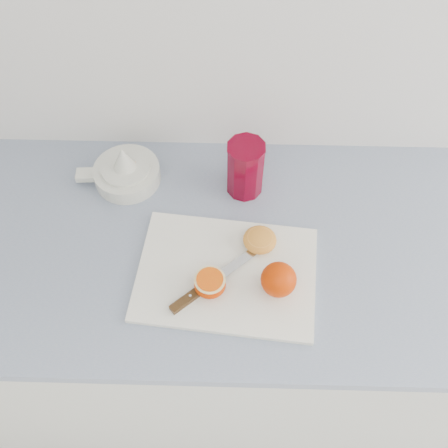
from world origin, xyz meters
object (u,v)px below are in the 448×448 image
object	(u,v)px
red_tumbler	(245,170)
cutting_board	(226,274)
counter	(218,319)
half_orange	(210,284)
citrus_juicer	(126,171)

from	to	relation	value
red_tumbler	cutting_board	bearing A→B (deg)	-98.89
counter	red_tumbler	world-z (taller)	red_tumbler
counter	cutting_board	size ratio (longest dim) A/B	6.54
half_orange	red_tumbler	xyz separation A→B (m)	(0.07, 0.28, 0.04)
half_orange	citrus_juicer	size ratio (longest dim) A/B	0.33
citrus_juicer	red_tumbler	xyz separation A→B (m)	(0.29, -0.02, 0.04)
cutting_board	citrus_juicer	xyz separation A→B (m)	(-0.25, 0.26, 0.02)
half_orange	citrus_juicer	world-z (taller)	citrus_juicer
counter	half_orange	world-z (taller)	half_orange
counter	cutting_board	bearing A→B (deg)	-74.49
half_orange	citrus_juicer	xyz separation A→B (m)	(-0.22, 0.30, -0.00)
counter	citrus_juicer	bearing A→B (deg)	142.47
citrus_juicer	red_tumbler	distance (m)	0.29
cutting_board	citrus_juicer	world-z (taller)	citrus_juicer
cutting_board	red_tumbler	distance (m)	0.25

